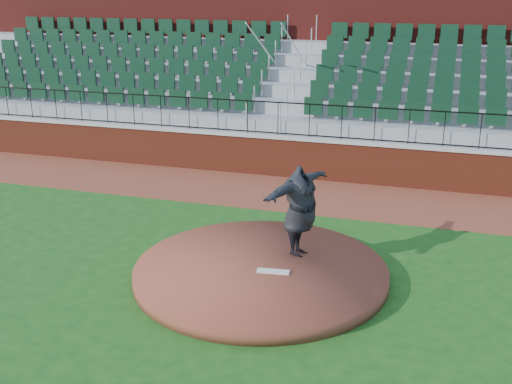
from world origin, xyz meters
TOP-DOWN VIEW (x-y plane):
  - ground at (0.00, 0.00)m, footprint 90.00×90.00m
  - warning_track at (0.00, 5.40)m, footprint 34.00×3.20m
  - field_wall at (0.00, 7.00)m, footprint 34.00×0.35m
  - wall_cap at (0.00, 7.00)m, footprint 34.00×0.45m
  - wall_railing at (0.00, 7.00)m, footprint 34.00×0.05m
  - seating_stands at (0.00, 9.72)m, footprint 34.00×5.10m
  - concourse_wall at (0.00, 12.52)m, footprint 34.00×0.50m
  - pitchers_mound at (0.57, -0.06)m, footprint 5.19×5.19m
  - pitching_rubber at (0.89, -0.25)m, footprint 0.67×0.24m
  - pitcher at (1.18, 0.79)m, footprint 1.33×2.49m

SIDE VIEW (x-z plane):
  - ground at x=0.00m, z-range 0.00..0.00m
  - warning_track at x=0.00m, z-range 0.00..0.01m
  - pitchers_mound at x=0.57m, z-range 0.00..0.25m
  - pitching_rubber at x=0.89m, z-range 0.25..0.29m
  - field_wall at x=0.00m, z-range 0.00..1.20m
  - pitcher at x=1.18m, z-range 0.25..2.21m
  - wall_cap at x=0.00m, z-range 1.20..1.30m
  - wall_railing at x=0.00m, z-range 1.30..2.30m
  - seating_stands at x=0.00m, z-range 0.00..4.60m
  - concourse_wall at x=0.00m, z-range 0.00..5.50m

